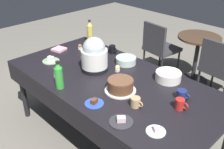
% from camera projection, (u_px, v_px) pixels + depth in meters
% --- Properties ---
extents(ground, '(9.00, 9.00, 0.00)m').
position_uv_depth(ground, '(112.00, 138.00, 2.89)').
color(ground, slate).
extents(potluck_table, '(2.20, 1.10, 0.75)m').
position_uv_depth(potluck_table, '(112.00, 84.00, 2.56)').
color(potluck_table, black).
rests_on(potluck_table, ground).
extents(frosted_layer_cake, '(0.28, 0.28, 0.12)m').
position_uv_depth(frosted_layer_cake, '(120.00, 86.00, 2.32)').
color(frosted_layer_cake, silver).
rests_on(frosted_layer_cake, potluck_table).
extents(slow_cooker, '(0.28, 0.28, 0.35)m').
position_uv_depth(slow_cooker, '(94.00, 55.00, 2.63)').
color(slow_cooker, black).
rests_on(slow_cooker, potluck_table).
extents(glass_salad_bowl, '(0.22, 0.22, 0.07)m').
position_uv_depth(glass_salad_bowl, '(126.00, 60.00, 2.82)').
color(glass_salad_bowl, '#B2C6BC').
rests_on(glass_salad_bowl, potluck_table).
extents(ceramic_snack_bowl, '(0.25, 0.25, 0.09)m').
position_uv_depth(ceramic_snack_bowl, '(168.00, 76.00, 2.49)').
color(ceramic_snack_bowl, silver).
rests_on(ceramic_snack_bowl, potluck_table).
extents(dessert_plate_charcoal, '(0.19, 0.19, 0.05)m').
position_uv_depth(dessert_plate_charcoal, '(121.00, 121.00, 1.95)').
color(dessert_plate_charcoal, '#2D2D33').
rests_on(dessert_plate_charcoal, potluck_table).
extents(dessert_plate_sage, '(0.19, 0.19, 0.06)m').
position_uv_depth(dessert_plate_sage, '(51.00, 60.00, 2.87)').
color(dessert_plate_sage, '#8CA87F').
rests_on(dessert_plate_sage, potluck_table).
extents(dessert_plate_cobalt, '(0.16, 0.16, 0.05)m').
position_uv_depth(dessert_plate_cobalt, '(94.00, 103.00, 2.16)').
color(dessert_plate_cobalt, '#2D4CB2').
rests_on(dessert_plate_cobalt, potluck_table).
extents(dessert_plate_cream, '(0.18, 0.18, 0.05)m').
position_uv_depth(dessert_plate_cream, '(89.00, 56.00, 2.97)').
color(dessert_plate_cream, beige).
rests_on(dessert_plate_cream, potluck_table).
extents(dessert_plate_white, '(0.14, 0.14, 0.04)m').
position_uv_depth(dessert_plate_white, '(156.00, 131.00, 1.86)').
color(dessert_plate_white, white).
rests_on(dessert_plate_white, potluck_table).
extents(cupcake_mint, '(0.05, 0.05, 0.07)m').
position_uv_depth(cupcake_mint, '(80.00, 47.00, 3.16)').
color(cupcake_mint, beige).
rests_on(cupcake_mint, potluck_table).
extents(cupcake_lemon, '(0.05, 0.05, 0.07)m').
position_uv_depth(cupcake_lemon, '(56.00, 74.00, 2.56)').
color(cupcake_lemon, beige).
rests_on(cupcake_lemon, potluck_table).
extents(cupcake_cocoa, '(0.05, 0.05, 0.07)m').
position_uv_depth(cupcake_cocoa, '(117.00, 68.00, 2.66)').
color(cupcake_cocoa, beige).
rests_on(cupcake_cocoa, potluck_table).
extents(soda_bottle_ginger_ale, '(0.07, 0.07, 0.31)m').
position_uv_depth(soda_bottle_ginger_ale, '(90.00, 33.00, 3.27)').
color(soda_bottle_ginger_ale, gold).
rests_on(soda_bottle_ginger_ale, potluck_table).
extents(soda_bottle_lime_soda, '(0.07, 0.07, 0.27)m').
position_uv_depth(soda_bottle_lime_soda, '(59.00, 76.00, 2.33)').
color(soda_bottle_lime_soda, green).
rests_on(soda_bottle_lime_soda, potluck_table).
extents(coffee_mug_navy, '(0.12, 0.09, 0.08)m').
position_uv_depth(coffee_mug_navy, '(182.00, 95.00, 2.21)').
color(coffee_mug_navy, navy).
rests_on(coffee_mug_navy, potluck_table).
extents(coffee_mug_red, '(0.12, 0.08, 0.09)m').
position_uv_depth(coffee_mug_red, '(180.00, 104.00, 2.08)').
color(coffee_mug_red, '#B2231E').
rests_on(coffee_mug_red, potluck_table).
extents(coffee_mug_black, '(0.12, 0.07, 0.10)m').
position_uv_depth(coffee_mug_black, '(113.00, 49.00, 3.05)').
color(coffee_mug_black, black).
rests_on(coffee_mug_black, potluck_table).
extents(coffee_mug_tan, '(0.12, 0.08, 0.08)m').
position_uv_depth(coffee_mug_tan, '(136.00, 102.00, 2.12)').
color(coffee_mug_tan, tan).
rests_on(coffee_mug_tan, potluck_table).
extents(paper_napkin_stack, '(0.17, 0.17, 0.02)m').
position_uv_depth(paper_napkin_stack, '(59.00, 49.00, 3.15)').
color(paper_napkin_stack, pink).
rests_on(paper_napkin_stack, potluck_table).
extents(maroon_chair_left, '(0.49, 0.49, 0.85)m').
position_uv_depth(maroon_chair_left, '(159.00, 46.00, 3.95)').
color(maroon_chair_left, '#333338').
rests_on(maroon_chair_left, ground).
extents(maroon_chair_right, '(0.47, 0.47, 0.85)m').
position_uv_depth(maroon_chair_right, '(219.00, 66.00, 3.35)').
color(maroon_chair_right, '#333338').
rests_on(maroon_chair_right, ground).
extents(round_cafe_table, '(0.60, 0.60, 0.72)m').
position_uv_depth(round_cafe_table, '(197.00, 51.00, 3.76)').
color(round_cafe_table, '#473323').
rests_on(round_cafe_table, ground).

